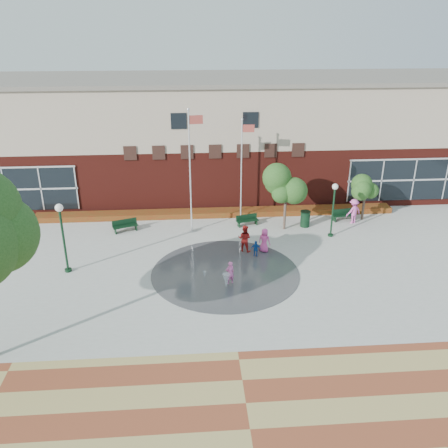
{
  "coord_description": "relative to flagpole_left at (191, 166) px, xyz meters",
  "views": [
    {
      "loc": [
        -1.84,
        -20.52,
        13.21
      ],
      "look_at": [
        0.0,
        4.0,
        2.6
      ],
      "focal_mm": 38.0,
      "sensor_mm": 36.0,
      "label": 1
    }
  ],
  "objects": [
    {
      "name": "bench_right",
      "position": [
        10.79,
        1.0,
        -4.32
      ],
      "size": [
        1.72,
        0.71,
        0.84
      ],
      "rotation": [
        0.0,
        0.0,
        0.15
      ],
      "color": "black",
      "rests_on": "ground"
    },
    {
      "name": "tree_mid",
      "position": [
        6.28,
        -0.16,
        -1.48
      ],
      "size": [
        2.54,
        2.54,
        4.28
      ],
      "color": "#433229",
      "rests_on": "ground"
    },
    {
      "name": "child_splash",
      "position": [
        1.93,
        -7.19,
        -3.92
      ],
      "size": [
        0.58,
        0.49,
        1.35
      ],
      "primitive_type": "imported",
      "rotation": [
        0.0,
        0.0,
        3.53
      ],
      "color": "pink",
      "rests_on": "ground"
    },
    {
      "name": "splash_pad",
      "position": [
        1.78,
        -5.97,
        -4.59
      ],
      "size": [
        8.4,
        8.4,
        0.01
      ],
      "primitive_type": "cylinder",
      "color": "#383A3D",
      "rests_on": "ground"
    },
    {
      "name": "library_building",
      "position": [
        1.78,
        8.5,
        0.05
      ],
      "size": [
        44.4,
        10.4,
        9.2
      ],
      "color": "#561812",
      "rests_on": "ground"
    },
    {
      "name": "water_jet_b",
      "position": [
        0.59,
        -6.47,
        -4.6
      ],
      "size": [
        0.18,
        0.18,
        0.39
      ],
      "primitive_type": "cone",
      "rotation": [
        3.14,
        0.0,
        0.0
      ],
      "color": "white",
      "rests_on": "ground"
    },
    {
      "name": "adult_red",
      "position": [
        3.17,
        -3.3,
        -3.73
      ],
      "size": [
        1.03,
        0.94,
        1.72
      ],
      "primitive_type": "imported",
      "rotation": [
        0.0,
        0.0,
        2.71
      ],
      "color": "red",
      "rests_on": "ground"
    },
    {
      "name": "lamp_right",
      "position": [
        9.13,
        -1.55,
        -2.32
      ],
      "size": [
        0.39,
        0.39,
        3.67
      ],
      "color": "black",
      "rests_on": "ground"
    },
    {
      "name": "trash_can",
      "position": [
        7.79,
        0.17,
        -4.02
      ],
      "size": [
        0.7,
        0.7,
        1.14
      ],
      "color": "black",
      "rests_on": "ground"
    },
    {
      "name": "adult_pink",
      "position": [
        4.38,
        -3.47,
        -3.83
      ],
      "size": [
        0.9,
        0.81,
        1.54
      ],
      "primitive_type": "imported",
      "rotation": [
        0.0,
        0.0,
        2.58
      ],
      "color": "#E9469E",
      "rests_on": "ground"
    },
    {
      "name": "flagpole_right",
      "position": [
        3.5,
        1.56,
        -0.52
      ],
      "size": [
        0.9,
        0.15,
        7.29
      ],
      "rotation": [
        0.0,
        0.0,
        -0.08
      ],
      "color": "white",
      "rests_on": "ground"
    },
    {
      "name": "plaza_concrete",
      "position": [
        1.78,
        -4.97,
        -4.59
      ],
      "size": [
        46.0,
        18.0,
        0.01
      ],
      "primitive_type": "cube",
      "color": "#A8A8A0",
      "rests_on": "ground"
    },
    {
      "name": "flagpole_left",
      "position": [
        0.0,
        0.0,
        0.0
      ],
      "size": [
        0.97,
        0.17,
        8.25
      ],
      "rotation": [
        0.0,
        0.0,
        0.09
      ],
      "color": "white",
      "rests_on": "ground"
    },
    {
      "name": "bench_left",
      "position": [
        -4.52,
        0.22,
        -4.32
      ],
      "size": [
        1.74,
        1.03,
        0.85
      ],
      "rotation": [
        0.0,
        0.0,
        0.36
      ],
      "color": "black",
      "rests_on": "ground"
    },
    {
      "name": "bench_mid",
      "position": [
        3.83,
        0.62,
        -4.34
      ],
      "size": [
        1.62,
        0.84,
        0.79
      ],
      "rotation": [
        0.0,
        0.0,
        0.28
      ],
      "color": "black",
      "rests_on": "ground"
    },
    {
      "name": "tree_small_right",
      "position": [
        12.19,
        1.1,
        -2.19
      ],
      "size": [
        1.93,
        1.93,
        3.3
      ],
      "color": "#433229",
      "rests_on": "ground"
    },
    {
      "name": "paver_band",
      "position": [
        1.78,
        -15.97,
        -4.59
      ],
      "size": [
        46.0,
        6.0,
        0.01
      ],
      "primitive_type": "cube",
      "color": "brown",
      "rests_on": "ground"
    },
    {
      "name": "water_jet_a",
      "position": [
        1.7,
        -7.6,
        -4.6
      ],
      "size": [
        0.41,
        0.41,
        0.8
      ],
      "primitive_type": "cone",
      "rotation": [
        3.14,
        0.0,
        0.0
      ],
      "color": "white",
      "rests_on": "ground"
    },
    {
      "name": "child_blue",
      "position": [
        3.77,
        -4.12,
        -4.07
      ],
      "size": [
        0.66,
        0.39,
        1.05
      ],
      "primitive_type": "imported",
      "rotation": [
        0.0,
        0.0,
        2.91
      ],
      "color": "#1448A5",
      "rests_on": "ground"
    },
    {
      "name": "flower_bed",
      "position": [
        1.78,
        2.63,
        -4.6
      ],
      "size": [
        26.0,
        1.2,
        0.4
      ],
      "primitive_type": "cube",
      "color": "#A1070A",
      "rests_on": "ground"
    },
    {
      "name": "person_bench",
      "position": [
        11.31,
        0.56,
        -3.7
      ],
      "size": [
        1.32,
        1.05,
        1.79
      ],
      "primitive_type": "imported",
      "rotation": [
        0.0,
        0.0,
        3.52
      ],
      "color": "#DF5BB6",
      "rests_on": "ground"
    },
    {
      "name": "ground",
      "position": [
        1.78,
        -8.97,
        -4.6
      ],
      "size": [
        120.0,
        120.0,
        0.0
      ],
      "primitive_type": "plane",
      "color": "#666056",
      "rests_on": "ground"
    },
    {
      "name": "lamp_left",
      "position": [
        -7.16,
        -5.13,
        -2.03
      ],
      "size": [
        0.44,
        0.44,
        4.13
      ],
      "color": "black",
      "rests_on": "ground"
    }
  ]
}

